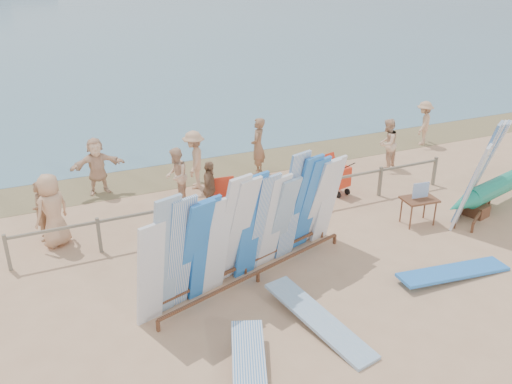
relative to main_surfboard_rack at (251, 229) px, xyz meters
name	(u,v)px	position (x,y,z in m)	size (l,w,h in m)	color
ground	(309,277)	(1.18, -0.51, -1.21)	(160.00, 160.00, 0.00)	tan
wet_sand_strip	(203,168)	(1.18, 6.69, -1.21)	(40.00, 2.60, 0.01)	olive
fence	(254,199)	(1.18, 2.49, -0.58)	(12.08, 0.08, 0.90)	gray
main_surfboard_rack	(251,229)	(0.00, 0.00, 0.00)	(5.34, 2.17, 2.69)	brown
side_surfboard_rack	(480,173)	(6.72, 0.37, 0.05)	(2.40, 1.90, 2.79)	brown
outrigger_canoe	(510,181)	(8.43, 0.77, -0.65)	(6.07, 2.09, 0.87)	brown
vendor_table	(418,210)	(5.03, 0.61, -0.82)	(0.93, 0.70, 1.17)	brown
flat_board_a	(318,326)	(0.51, -2.06, -1.21)	(0.56, 2.70, 0.07)	#7EA7CA
flat_board_d	(453,276)	(4.12, -1.75, -1.21)	(0.56, 2.70, 0.07)	blue
beach_chair_left	(226,203)	(0.70, 3.29, -0.93)	(0.64, 0.66, 0.94)	red
beach_chair_right	(305,184)	(3.33, 3.63, -0.97)	(0.61, 0.63, 0.83)	red
stroller	(335,178)	(4.11, 3.20, -0.75)	(0.76, 0.94, 1.14)	red
beachgoer_11	(97,166)	(-2.26, 6.05, -0.36)	(1.58, 0.51, 1.70)	beige
beachgoer_extra_0	(424,123)	(9.37, 5.68, -0.39)	(1.05, 0.43, 1.63)	tan
beachgoer_0	(52,210)	(-3.73, 3.31, -0.29)	(0.90, 0.43, 1.84)	tan
beachgoer_7	(258,146)	(2.65, 5.53, -0.29)	(0.67, 0.37, 1.84)	#8C6042
beachgoer_4	(210,189)	(0.24, 3.31, -0.44)	(0.90, 0.39, 1.54)	#8C6042
beachgoer_2	(176,176)	(-0.34, 4.47, -0.40)	(0.79, 0.38, 1.62)	beige
beachgoer_3	(194,160)	(0.46, 5.29, -0.32)	(1.14, 0.47, 1.77)	tan
beachgoer_8	(387,144)	(6.71, 4.29, -0.38)	(0.81, 0.39, 1.66)	beige
beachgoer_1	(41,211)	(-3.98, 3.71, -0.44)	(0.56, 0.31, 1.54)	#8C6042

